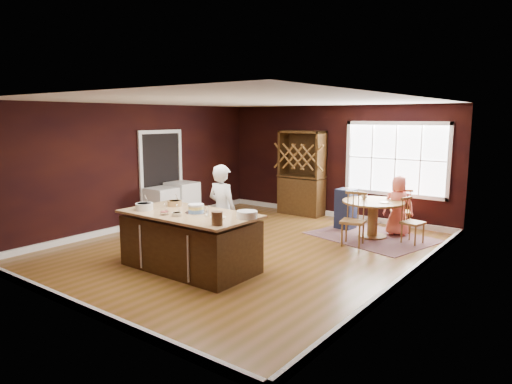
# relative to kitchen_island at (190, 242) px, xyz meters

# --- Properties ---
(room_shell) EXTENTS (7.00, 7.00, 7.00)m
(room_shell) POSITION_rel_kitchen_island_xyz_m (0.01, 1.46, 0.91)
(room_shell) COLOR brown
(room_shell) RESTS_ON ground
(window) EXTENTS (2.36, 0.10, 1.66)m
(window) POSITION_rel_kitchen_island_xyz_m (1.51, 4.93, 1.06)
(window) COLOR white
(window) RESTS_ON room_shell
(doorway) EXTENTS (0.08, 1.26, 2.13)m
(doorway) POSITION_rel_kitchen_island_xyz_m (-2.96, 2.06, 0.59)
(doorway) COLOR white
(doorway) RESTS_ON room_shell
(kitchen_island) EXTENTS (2.22, 1.16, 0.92)m
(kitchen_island) POSITION_rel_kitchen_island_xyz_m (0.00, 0.00, 0.00)
(kitchen_island) COLOR black
(kitchen_island) RESTS_ON ground
(dining_table) EXTENTS (1.23, 1.23, 0.75)m
(dining_table) POSITION_rel_kitchen_island_xyz_m (1.56, 3.63, 0.10)
(dining_table) COLOR #905F2A
(dining_table) RESTS_ON ground
(baker) EXTENTS (0.60, 0.41, 1.62)m
(baker) POSITION_rel_kitchen_island_xyz_m (-0.00, 0.81, 0.37)
(baker) COLOR silver
(baker) RESTS_ON ground
(layer_cake) EXTENTS (0.35, 0.35, 0.14)m
(layer_cake) POSITION_rel_kitchen_island_xyz_m (0.11, 0.05, 0.55)
(layer_cake) COLOR silver
(layer_cake) RESTS_ON kitchen_island
(bowl_blue) EXTENTS (0.29, 0.29, 0.11)m
(bowl_blue) POSITION_rel_kitchen_island_xyz_m (-0.75, -0.28, 0.54)
(bowl_blue) COLOR silver
(bowl_blue) RESTS_ON kitchen_island
(bowl_yellow) EXTENTS (0.24, 0.24, 0.09)m
(bowl_yellow) POSITION_rel_kitchen_island_xyz_m (-0.60, 0.25, 0.53)
(bowl_yellow) COLOR brown
(bowl_yellow) RESTS_ON kitchen_island
(bowl_pink) EXTENTS (0.14, 0.14, 0.05)m
(bowl_pink) POSITION_rel_kitchen_island_xyz_m (-0.20, -0.34, 0.51)
(bowl_pink) COLOR silver
(bowl_pink) RESTS_ON kitchen_island
(bowl_olive) EXTENTS (0.16, 0.16, 0.06)m
(bowl_olive) POSITION_rel_kitchen_island_xyz_m (0.04, -0.30, 0.51)
(bowl_olive) COLOR beige
(bowl_olive) RESTS_ON kitchen_island
(drinking_glass) EXTENTS (0.08, 0.08, 0.15)m
(drinking_glass) POSITION_rel_kitchen_island_xyz_m (0.39, -0.02, 0.56)
(drinking_glass) COLOR silver
(drinking_glass) RESTS_ON kitchen_island
(dinner_plate) EXTENTS (0.24, 0.24, 0.02)m
(dinner_plate) POSITION_rel_kitchen_island_xyz_m (0.62, -0.01, 0.49)
(dinner_plate) COLOR beige
(dinner_plate) RESTS_ON kitchen_island
(white_tub) EXTENTS (0.31, 0.31, 0.11)m
(white_tub) POSITION_rel_kitchen_island_xyz_m (0.98, 0.24, 0.53)
(white_tub) COLOR white
(white_tub) RESTS_ON kitchen_island
(stoneware_crock) EXTENTS (0.16, 0.16, 0.19)m
(stoneware_crock) POSITION_rel_kitchen_island_xyz_m (0.92, -0.36, 0.58)
(stoneware_crock) COLOR #503023
(stoneware_crock) RESTS_ON kitchen_island
(toy_figurine) EXTENTS (0.05, 0.05, 0.08)m
(toy_figurine) POSITION_rel_kitchen_island_xyz_m (0.77, -0.17, 0.52)
(toy_figurine) COLOR yellow
(toy_figurine) RESTS_ON kitchen_island
(rug) EXTENTS (2.62, 2.25, 0.01)m
(rug) POSITION_rel_kitchen_island_xyz_m (1.56, 3.63, -0.43)
(rug) COLOR brown
(rug) RESTS_ON ground
(chair_east) EXTENTS (0.44, 0.45, 0.90)m
(chair_east) POSITION_rel_kitchen_island_xyz_m (2.37, 3.65, 0.01)
(chair_east) COLOR brown
(chair_east) RESTS_ON ground
(chair_south) EXTENTS (0.51, 0.49, 1.03)m
(chair_south) POSITION_rel_kitchen_island_xyz_m (1.50, 2.83, 0.07)
(chair_south) COLOR #905A3A
(chair_south) RESTS_ON ground
(chair_north) EXTENTS (0.54, 0.53, 0.96)m
(chair_north) POSITION_rel_kitchen_island_xyz_m (1.87, 4.38, 0.04)
(chair_north) COLOR #9D613C
(chair_north) RESTS_ON ground
(seated_woman) EXTENTS (0.70, 0.57, 1.24)m
(seated_woman) POSITION_rel_kitchen_island_xyz_m (1.91, 4.10, 0.18)
(seated_woman) COLOR #F67461
(seated_woman) RESTS_ON ground
(high_chair) EXTENTS (0.39, 0.39, 0.92)m
(high_chair) POSITION_rel_kitchen_island_xyz_m (0.79, 3.98, 0.02)
(high_chair) COLOR #161B33
(high_chair) RESTS_ON ground
(toddler) EXTENTS (0.18, 0.14, 0.26)m
(toddler) POSITION_rel_kitchen_island_xyz_m (0.81, 3.98, 0.37)
(toddler) COLOR #8CA5BF
(toddler) RESTS_ON high_chair
(table_plate) EXTENTS (0.19, 0.19, 0.01)m
(table_plate) POSITION_rel_kitchen_island_xyz_m (1.81, 3.57, 0.32)
(table_plate) COLOR beige
(table_plate) RESTS_ON dining_table
(table_cup) EXTENTS (0.15, 0.15, 0.10)m
(table_cup) POSITION_rel_kitchen_island_xyz_m (1.32, 3.72, 0.36)
(table_cup) COLOR silver
(table_cup) RESTS_ON dining_table
(hutch) EXTENTS (1.14, 0.48, 2.09)m
(hutch) POSITION_rel_kitchen_island_xyz_m (-0.77, 4.68, 0.61)
(hutch) COLOR #3E2611
(hutch) RESTS_ON ground
(washer) EXTENTS (0.59, 0.57, 0.86)m
(washer) POSITION_rel_kitchen_island_xyz_m (-2.63, 1.74, -0.01)
(washer) COLOR silver
(washer) RESTS_ON ground
(dryer) EXTENTS (0.63, 0.61, 0.91)m
(dryer) POSITION_rel_kitchen_island_xyz_m (-2.63, 2.38, 0.02)
(dryer) COLOR white
(dryer) RESTS_ON ground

